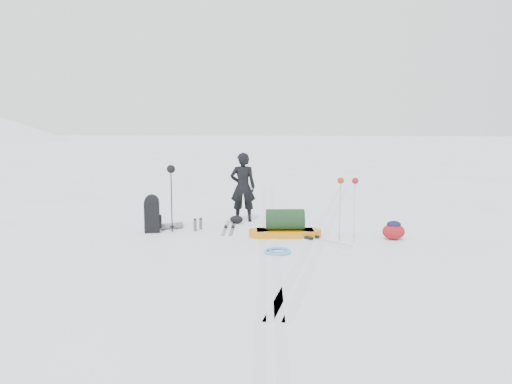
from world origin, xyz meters
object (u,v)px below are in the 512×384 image
skier (243,187)px  pulk_sled (285,226)px  expedition_rucksack (155,215)px  ski_poles_black (171,177)px

skier → pulk_sled: skier is taller
skier → expedition_rucksack: (-1.87, -1.45, -0.48)m
expedition_rucksack → ski_poles_black: size_ratio=0.56×
skier → expedition_rucksack: bearing=32.0°
pulk_sled → expedition_rucksack: 3.01m
pulk_sled → expedition_rucksack: bearing=169.2°
pulk_sled → ski_poles_black: (-2.61, 0.29, 1.03)m
skier → pulk_sled: (1.13, -1.68, -0.64)m
pulk_sled → ski_poles_black: 2.82m
expedition_rucksack → ski_poles_black: bearing=-5.6°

